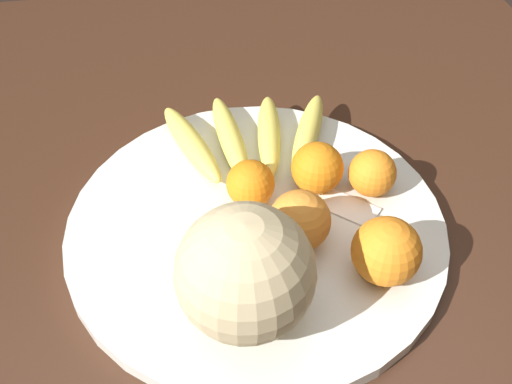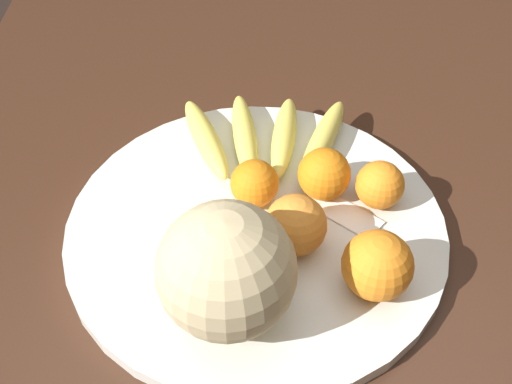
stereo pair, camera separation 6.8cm
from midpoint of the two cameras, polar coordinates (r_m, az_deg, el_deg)
name	(u,v)px [view 2 (the right image)]	position (r m, az deg, el deg)	size (l,w,h in m)	color
kitchen_table	(305,309)	(0.77, 7.27, -11.16)	(1.43, 1.02, 0.70)	#3D2316
fruit_bowl	(256,226)	(0.72, 2.70, -3.37)	(0.46, 0.46, 0.02)	silver
melon	(227,270)	(0.58, 0.54, -7.67)	(0.14, 0.14, 0.14)	#C6B284
banana_bunch	(263,138)	(0.81, 3.14, 5.06)	(0.19, 0.25, 0.03)	#473819
orange_front_left	(324,174)	(0.74, 9.15, 1.56)	(0.07, 0.07, 0.07)	orange
orange_front_right	(380,185)	(0.74, 14.30, 0.53)	(0.06, 0.06, 0.06)	orange
orange_mid_center	(296,225)	(0.67, 6.71, -3.30)	(0.07, 0.07, 0.07)	orange
orange_back_left	(377,265)	(0.65, 14.49, -6.95)	(0.08, 0.08, 0.08)	orange
orange_back_right	(255,183)	(0.72, 2.56, 0.68)	(0.06, 0.06, 0.06)	orange
produce_tag	(343,213)	(0.74, 10.95, -2.11)	(0.09, 0.10, 0.00)	white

